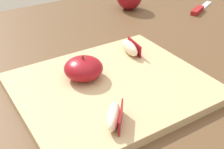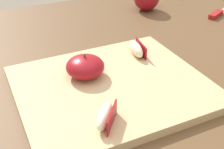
{
  "view_description": "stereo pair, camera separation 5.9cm",
  "coord_description": "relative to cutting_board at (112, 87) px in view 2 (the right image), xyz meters",
  "views": [
    {
      "loc": [
        -0.26,
        -0.5,
        1.09
      ],
      "look_at": [
        0.01,
        -0.08,
        0.78
      ],
      "focal_mm": 48.98,
      "sensor_mm": 36.0,
      "label": 1
    },
    {
      "loc": [
        -0.21,
        -0.53,
        1.09
      ],
      "look_at": [
        0.01,
        -0.08,
        0.78
      ],
      "focal_mm": 48.98,
      "sensor_mm": 36.0,
      "label": 2
    }
  ],
  "objects": [
    {
      "name": "dining_table",
      "position": [
        -0.01,
        0.08,
        -0.1
      ],
      "size": [
        1.36,
        1.0,
        0.74
      ],
      "color": "brown",
      "rests_on": "ground_plane"
    },
    {
      "name": "cutting_board",
      "position": [
        0.0,
        0.0,
        0.0
      ],
      "size": [
        0.37,
        0.31,
        0.02
      ],
      "color": "tan",
      "rests_on": "dining_table"
    },
    {
      "name": "apple_half_skin_up",
      "position": [
        -0.04,
        0.05,
        0.03
      ],
      "size": [
        0.08,
        0.08,
        0.05
      ],
      "color": "maroon",
      "rests_on": "cutting_board"
    },
    {
      "name": "apple_wedge_back",
      "position": [
        -0.06,
        -0.1,
        0.02
      ],
      "size": [
        0.06,
        0.07,
        0.03
      ],
      "color": "beige",
      "rests_on": "cutting_board"
    },
    {
      "name": "apple_wedge_right",
      "position": [
        0.1,
        0.08,
        0.02
      ],
      "size": [
        0.03,
        0.07,
        0.03
      ],
      "color": "beige",
      "rests_on": "cutting_board"
    },
    {
      "name": "paring_knife",
      "position": [
        0.48,
        0.23,
        -0.0
      ],
      "size": [
        0.15,
        0.08,
        0.01
      ],
      "color": "silver",
      "rests_on": "dining_table"
    }
  ]
}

